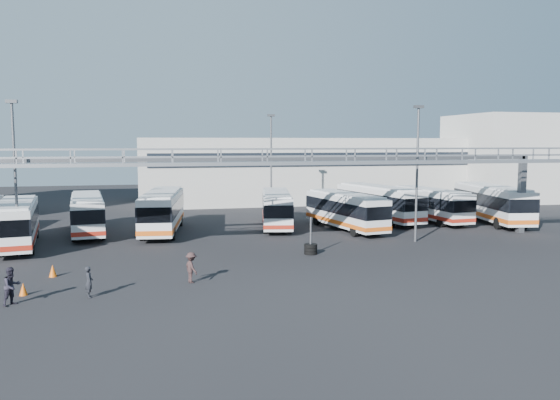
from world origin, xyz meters
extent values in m
plane|color=black|center=(0.00, 0.00, 0.00)|extent=(140.00, 140.00, 0.00)
cube|color=#92949A|center=(0.00, 5.00, 6.10)|extent=(50.00, 1.80, 0.22)
cube|color=#92949A|center=(0.00, 4.15, 7.05)|extent=(50.00, 0.10, 0.10)
cube|color=#92949A|center=(0.00, 5.85, 7.05)|extent=(50.00, 0.10, 0.10)
cube|color=#4C4F54|center=(0.00, 9.00, 6.30)|extent=(45.00, 0.50, 0.35)
cube|color=#9E9E99|center=(12.00, 38.00, 4.00)|extent=(42.00, 14.00, 8.00)
cube|color=#B2B2AD|center=(38.00, 32.00, 5.50)|extent=(14.00, 12.00, 11.00)
cylinder|color=#4C4F54|center=(-16.00, 8.00, 5.00)|extent=(0.18, 0.18, 10.00)
cube|color=#4C4F54|center=(-16.00, 8.00, 10.10)|extent=(0.70, 0.35, 0.22)
cylinder|color=#4C4F54|center=(12.00, 7.00, 5.00)|extent=(0.18, 0.18, 10.00)
cube|color=#4C4F54|center=(12.00, 7.00, 10.10)|extent=(0.70, 0.35, 0.22)
cylinder|color=#4C4F54|center=(4.00, 22.00, 5.00)|extent=(0.18, 0.18, 10.00)
cube|color=#4C4F54|center=(4.00, 22.00, 10.10)|extent=(0.70, 0.35, 0.22)
cube|color=silver|center=(-16.87, 11.39, 1.79)|extent=(4.07, 11.03, 2.70)
cube|color=black|center=(-16.87, 11.39, 2.11)|extent=(4.14, 11.10, 1.08)
cube|color=#9D2113|center=(-16.87, 11.39, 0.83)|extent=(4.13, 11.09, 0.34)
cube|color=silver|center=(-16.87, 11.39, 3.21)|extent=(3.67, 9.93, 0.16)
cylinder|color=black|center=(-15.25, 8.15, 0.49)|extent=(0.44, 1.01, 0.98)
cylinder|color=black|center=(-18.50, 14.63, 0.49)|extent=(0.44, 1.01, 0.98)
cylinder|color=black|center=(-16.31, 14.97, 0.49)|extent=(0.44, 1.01, 0.98)
cube|color=silver|center=(-12.62, 16.21, 1.73)|extent=(3.67, 10.67, 2.61)
cube|color=black|center=(-12.62, 16.21, 2.04)|extent=(3.73, 10.73, 1.05)
cube|color=#9D2113|center=(-12.62, 16.21, 0.81)|extent=(3.72, 10.72, 0.33)
cube|color=silver|center=(-12.62, 16.21, 3.12)|extent=(3.30, 9.60, 0.15)
cylinder|color=black|center=(-13.26, 12.75, 0.48)|extent=(0.40, 0.98, 0.95)
cylinder|color=black|center=(-11.14, 13.02, 0.48)|extent=(0.40, 0.98, 0.95)
cylinder|color=black|center=(-14.09, 19.39, 0.48)|extent=(0.40, 0.98, 0.95)
cylinder|color=black|center=(-11.98, 19.66, 0.48)|extent=(0.40, 0.98, 0.95)
cube|color=silver|center=(-6.59, 15.44, 1.88)|extent=(3.94, 11.57, 2.83)
cube|color=black|center=(-6.59, 15.44, 2.22)|extent=(4.01, 11.63, 1.13)
cube|color=#D35513|center=(-6.59, 15.44, 0.88)|extent=(4.00, 11.62, 0.36)
cube|color=silver|center=(-6.59, 15.44, 3.38)|extent=(3.55, 10.41, 0.16)
cylinder|color=black|center=(-8.20, 11.98, 0.52)|extent=(0.43, 1.06, 1.03)
cylinder|color=black|center=(-5.88, 11.70, 0.52)|extent=(0.43, 1.06, 1.03)
cylinder|color=black|center=(-7.31, 19.19, 0.52)|extent=(0.43, 1.06, 1.03)
cylinder|color=black|center=(-4.99, 18.90, 0.52)|extent=(0.43, 1.06, 1.03)
cube|color=silver|center=(3.25, 16.21, 1.72)|extent=(4.19, 10.59, 2.58)
cube|color=black|center=(3.25, 16.21, 2.02)|extent=(4.26, 10.66, 1.03)
cube|color=#9D2113|center=(3.25, 16.21, 0.80)|extent=(4.25, 10.65, 0.33)
cube|color=silver|center=(3.25, 16.21, 3.08)|extent=(3.77, 9.53, 0.15)
cylinder|color=black|center=(1.61, 13.15, 0.47)|extent=(0.45, 0.98, 0.94)
cylinder|color=black|center=(3.69, 12.77, 0.47)|extent=(0.45, 0.98, 0.94)
cylinder|color=black|center=(2.82, 19.66, 0.47)|extent=(0.45, 0.98, 0.94)
cylinder|color=black|center=(4.89, 19.27, 0.47)|extent=(0.45, 0.98, 0.94)
cube|color=silver|center=(8.71, 13.52, 1.73)|extent=(4.15, 10.67, 2.60)
cube|color=black|center=(8.71, 13.52, 2.04)|extent=(4.22, 10.74, 1.04)
cube|color=#D35513|center=(8.71, 13.52, 0.80)|extent=(4.21, 10.73, 0.33)
cube|color=silver|center=(8.71, 13.52, 3.11)|extent=(3.73, 9.60, 0.15)
cylinder|color=black|center=(8.24, 10.06, 0.47)|extent=(0.45, 0.98, 0.95)
cylinder|color=black|center=(10.34, 10.43, 0.47)|extent=(0.45, 0.98, 0.95)
cylinder|color=black|center=(7.08, 16.62, 0.47)|extent=(0.45, 0.98, 0.95)
cylinder|color=black|center=(9.17, 16.99, 0.47)|extent=(0.45, 0.98, 0.95)
cube|color=silver|center=(13.44, 17.45, 1.85)|extent=(4.70, 11.44, 2.79)
cube|color=black|center=(13.44, 17.45, 2.18)|extent=(4.77, 11.51, 1.12)
cube|color=#9D2113|center=(13.44, 17.45, 0.86)|extent=(4.76, 11.50, 0.35)
cube|color=silver|center=(13.44, 17.45, 3.33)|extent=(4.23, 10.29, 0.16)
cylinder|color=black|center=(13.02, 13.73, 0.51)|extent=(0.50, 1.05, 1.01)
cylinder|color=black|center=(15.27, 14.18, 0.51)|extent=(0.50, 1.05, 1.01)
cylinder|color=black|center=(11.60, 20.72, 0.51)|extent=(0.50, 1.05, 1.01)
cylinder|color=black|center=(13.85, 21.18, 0.51)|extent=(0.50, 1.05, 1.01)
cube|color=silver|center=(18.19, 16.34, 1.70)|extent=(3.29, 10.45, 2.57)
cube|color=black|center=(18.19, 16.34, 2.01)|extent=(3.35, 10.51, 1.03)
cube|color=#9D2113|center=(18.19, 16.34, 0.79)|extent=(3.34, 10.50, 0.33)
cube|color=silver|center=(18.19, 16.34, 3.06)|extent=(2.96, 9.40, 0.15)
cylinder|color=black|center=(17.46, 12.97, 0.47)|extent=(0.37, 0.96, 0.93)
cylinder|color=black|center=(19.54, 13.17, 0.47)|extent=(0.37, 0.96, 0.93)
cylinder|color=black|center=(16.84, 19.52, 0.47)|extent=(0.37, 0.96, 0.93)
cylinder|color=black|center=(18.93, 19.72, 0.47)|extent=(0.37, 0.96, 0.93)
cube|color=silver|center=(23.38, 14.30, 1.90)|extent=(4.27, 11.71, 2.86)
cube|color=black|center=(23.38, 14.30, 2.24)|extent=(4.33, 11.78, 1.15)
cube|color=#D35513|center=(23.38, 14.30, 0.89)|extent=(4.32, 11.77, 0.36)
cube|color=silver|center=(23.38, 14.30, 3.42)|extent=(3.84, 10.54, 0.17)
cylinder|color=black|center=(21.67, 10.85, 0.52)|extent=(0.46, 1.08, 1.04)
cylinder|color=black|center=(24.01, 10.50, 0.52)|extent=(0.46, 1.08, 1.04)
cylinder|color=black|center=(22.75, 18.10, 0.52)|extent=(0.46, 1.08, 1.04)
cylinder|color=black|center=(25.09, 17.75, 0.52)|extent=(0.46, 1.08, 1.04)
imported|color=black|center=(-10.31, -3.28, 0.77)|extent=(0.48, 0.63, 1.53)
imported|color=#221F2B|center=(-13.63, -3.81, 0.89)|extent=(1.08, 1.10, 1.78)
imported|color=#302020|center=(-5.31, -1.52, 0.82)|extent=(0.97, 1.22, 1.65)
cone|color=#D9570C|center=(-13.52, -2.17, 0.31)|extent=(0.43, 0.43, 0.62)
cone|color=#D9570C|center=(-12.79, 1.49, 0.34)|extent=(0.56, 0.56, 0.69)
cylinder|color=black|center=(2.97, 4.23, 0.13)|extent=(0.88, 0.88, 0.21)
cylinder|color=black|center=(2.97, 4.23, 0.36)|extent=(0.88, 0.88, 0.21)
cylinder|color=black|center=(2.97, 4.23, 0.59)|extent=(0.88, 0.88, 0.21)
cylinder|color=#4C4F54|center=(2.97, 4.23, 1.26)|extent=(0.13, 0.13, 2.52)
camera|label=1|loc=(-7.01, -30.45, 7.47)|focal=35.00mm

